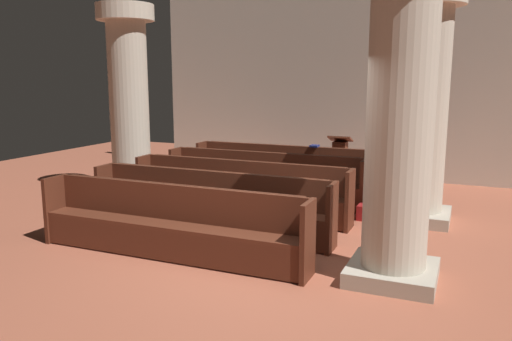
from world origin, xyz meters
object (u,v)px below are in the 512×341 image
at_px(pillar_far_side, 129,98).
at_px(pillar_aisle_rear, 400,114).
at_px(pew_row_2, 239,188).
at_px(pew_row_3, 209,202).
at_px(pew_row_4, 169,220).
at_px(pillar_aisle_side, 423,103).
at_px(lectern, 340,165).
at_px(hymn_book, 314,146).
at_px(pew_row_0, 283,167).
at_px(kneeler_box_red, 368,212).
at_px(pew_row_1, 263,176).

height_order(pillar_far_side, pillar_aisle_rear, same).
height_order(pew_row_2, pew_row_3, same).
bearing_deg(pew_row_4, pillar_far_side, 133.52).
height_order(pillar_aisle_side, pillar_far_side, same).
relative_size(pillar_far_side, lectern, 3.35).
distance_m(pillar_far_side, hymn_book, 3.76).
xyz_separation_m(pew_row_2, hymn_book, (0.59, 2.29, 0.45)).
bearing_deg(pew_row_0, pew_row_2, -90.00).
bearing_deg(pillar_far_side, pew_row_4, -46.48).
xyz_separation_m(pew_row_0, lectern, (0.93, 0.93, -0.03)).
bearing_deg(pillar_aisle_rear, pew_row_4, -172.96).
bearing_deg(pew_row_2, pew_row_3, -90.00).
height_order(pew_row_2, pillar_far_side, pillar_far_side).
xyz_separation_m(pew_row_2, kneeler_box_red, (2.01, 0.64, -0.37)).
xyz_separation_m(pillar_aisle_side, lectern, (-1.81, 2.13, -1.44)).
distance_m(pew_row_2, pillar_aisle_rear, 3.55).
bearing_deg(pew_row_0, pillar_aisle_side, -23.74).
xyz_separation_m(pew_row_3, pillar_aisle_rear, (2.74, -0.71, 1.40)).
height_order(pew_row_3, hymn_book, hymn_book).
distance_m(pew_row_3, pillar_aisle_rear, 3.16).
xyz_separation_m(pew_row_0, pillar_aisle_side, (2.74, -1.21, 1.40)).
bearing_deg(pillar_aisle_rear, pew_row_0, 125.32).
distance_m(hymn_book, kneeler_box_red, 2.32).
bearing_deg(pillar_far_side, pillar_aisle_rear, -24.67).
relative_size(pew_row_0, lectern, 3.47).
distance_m(pew_row_2, pillar_far_side, 3.12).
distance_m(pew_row_0, pew_row_4, 4.21).
height_order(pew_row_2, hymn_book, hymn_book).
height_order(pew_row_2, kneeler_box_red, pew_row_2).
height_order(lectern, kneeler_box_red, lectern).
distance_m(pew_row_1, hymn_book, 1.44).
xyz_separation_m(pew_row_0, pillar_far_side, (-2.69, -1.37, 1.40)).
xyz_separation_m(pillar_aisle_side, pillar_far_side, (-5.43, -0.17, 0.00)).
bearing_deg(lectern, hymn_book, -114.47).
height_order(pew_row_3, pew_row_4, same).
bearing_deg(pillar_far_side, kneeler_box_red, -1.13).
relative_size(pillar_far_side, hymn_book, 18.78).
xyz_separation_m(pew_row_1, hymn_book, (0.59, 1.23, 0.45)).
xyz_separation_m(pew_row_3, lectern, (0.93, 4.09, -0.03)).
distance_m(pew_row_0, pillar_aisle_rear, 4.94).
height_order(pew_row_0, pillar_aisle_side, pillar_aisle_side).
xyz_separation_m(pew_row_4, pillar_aisle_side, (2.74, 3.00, 1.40)).
bearing_deg(kneeler_box_red, pillar_aisle_rear, -73.12).
bearing_deg(pew_row_3, kneeler_box_red, 40.02).
relative_size(pillar_aisle_rear, lectern, 3.35).
height_order(pillar_aisle_rear, lectern, pillar_aisle_rear).
bearing_deg(pillar_far_side, pew_row_2, -15.18).
relative_size(pew_row_2, lectern, 3.47).
height_order(pillar_aisle_side, pillar_aisle_rear, same).
distance_m(pew_row_3, pillar_aisle_side, 3.64).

